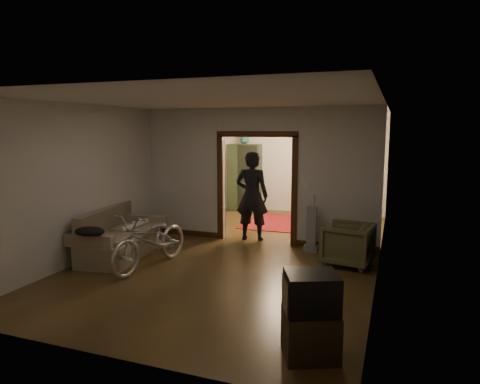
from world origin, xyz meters
The scene contains 24 objects.
floor centered at (0.00, 0.00, 0.00)m, with size 5.00×8.50×0.01m, color #3A2812.
ceiling centered at (0.00, 0.00, 2.80)m, with size 5.00×8.50×0.01m, color white.
wall_back centered at (0.00, 4.25, 1.40)m, with size 5.00×0.02×2.80m, color beige.
wall_left centered at (-2.50, 0.00, 1.40)m, with size 0.02×8.50×2.80m, color beige.
wall_right centered at (2.50, 0.00, 1.40)m, with size 0.02×8.50×2.80m, color beige.
partition_wall centered at (0.00, 0.75, 1.40)m, with size 5.00×0.14×2.80m, color beige.
door_casing centered at (0.00, 0.75, 1.10)m, with size 1.74×0.20×2.32m, color #3A1E0D.
far_window centered at (0.70, 4.21, 1.55)m, with size 0.98×0.06×1.28m, color black.
chandelier centered at (0.00, 2.50, 2.35)m, with size 0.24×0.24×0.24m, color #FFE0A5.
light_switch centered at (1.05, 0.68, 1.25)m, with size 0.08×0.01×0.12m, color silver.
sofa centered at (-2.06, -1.15, 0.44)m, with size 0.86×1.91×0.88m, color #72664C.
rolled_paper centered at (-1.96, -0.85, 0.53)m, with size 0.11×0.11×0.84m, color beige.
jacket centered at (-2.01, -2.06, 0.68)m, with size 0.52×0.39×0.15m, color black.
bicycle centered at (-1.16, -1.54, 0.49)m, with size 0.65×1.85×0.97m, color silver.
armchair centered at (1.98, -0.23, 0.37)m, with size 0.79×0.82×0.74m, color brown.
tv_stand centered at (1.96, -3.51, 0.25)m, with size 0.55×0.50×0.50m, color black.
crt_tv centered at (1.96, -3.51, 0.68)m, with size 0.52×0.47×0.45m, color black.
vacuum centered at (1.23, 0.40, 0.44)m, with size 0.27×0.22×0.89m, color gray.
person centered at (-0.14, 0.82, 0.95)m, with size 0.70×0.46×1.91m, color black.
oriental_rug centered at (-0.05, 2.68, 0.01)m, with size 1.58×2.08×0.02m, color maroon.
locker centered at (-1.44, 4.03, 0.97)m, with size 0.97×0.54×1.94m, color #222F1C.
globe centered at (-1.44, 4.03, 1.94)m, with size 0.26×0.26×0.26m, color #1E5972.
desk centered at (0.96, 3.54, 0.39)m, with size 1.07×0.60×0.79m, color #2F1F0F.
desk_chair centered at (0.71, 3.25, 0.41)m, with size 0.36×0.36×0.81m, color #2F1F0F.
Camera 1 is at (2.71, -7.69, 2.36)m, focal length 32.00 mm.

